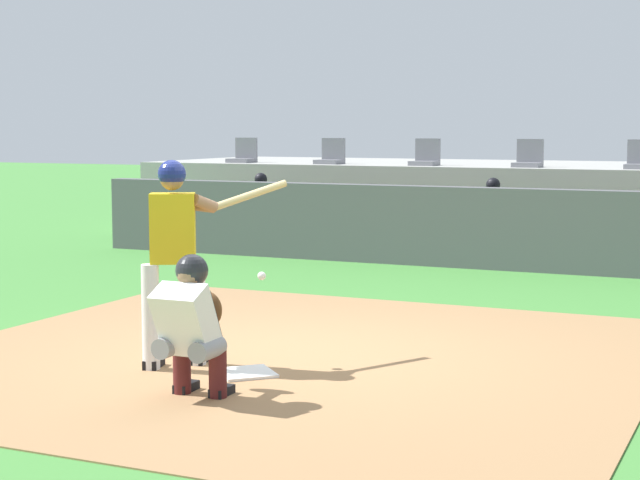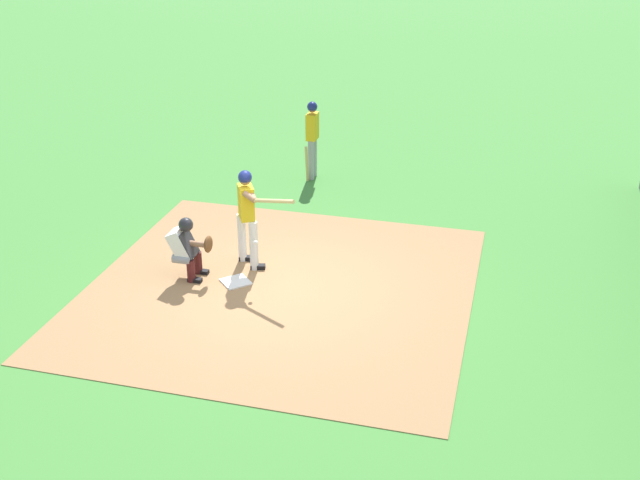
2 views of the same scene
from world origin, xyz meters
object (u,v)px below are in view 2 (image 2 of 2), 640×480
object	(u,v)px
batter_at_plate	(248,213)
catcher_crouched	(188,245)
on_deck_batter	(312,135)
home_plate	(236,282)

from	to	relation	value
batter_at_plate	catcher_crouched	xyz separation A→B (m)	(0.67, -0.86, -0.43)
catcher_crouched	on_deck_batter	distance (m)	5.32
home_plate	on_deck_batter	size ratio (longest dim) A/B	0.25
on_deck_batter	home_plate	bearing A→B (deg)	0.74
home_plate	on_deck_batter	xyz separation A→B (m)	(-5.25, -0.07, 1.00)
home_plate	batter_at_plate	bearing A→B (deg)	178.69
batter_at_plate	on_deck_batter	world-z (taller)	batter_at_plate
catcher_crouched	home_plate	bearing A→B (deg)	89.37
batter_at_plate	home_plate	bearing A→B (deg)	-1.31
home_plate	batter_at_plate	world-z (taller)	batter_at_plate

